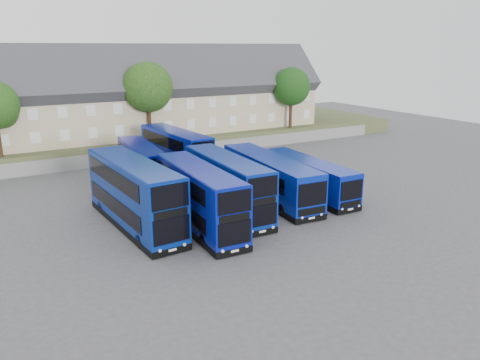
# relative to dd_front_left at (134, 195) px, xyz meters

# --- Properties ---
(ground) EXTENTS (120.00, 120.00, 0.00)m
(ground) POSITION_rel_dd_front_left_xyz_m (6.56, -4.67, -2.41)
(ground) COLOR #4B4B50
(ground) RESTS_ON ground
(retaining_wall) EXTENTS (70.00, 0.40, 1.50)m
(retaining_wall) POSITION_rel_dd_front_left_xyz_m (6.56, 19.33, -1.66)
(retaining_wall) COLOR slate
(retaining_wall) RESTS_ON ground
(earth_bank) EXTENTS (80.00, 20.00, 2.00)m
(earth_bank) POSITION_rel_dd_front_left_xyz_m (6.56, 29.33, -1.41)
(earth_bank) COLOR #46502D
(earth_bank) RESTS_ON ground
(terrace_row) EXTENTS (54.00, 10.40, 11.20)m
(terrace_row) POSITION_rel_dd_front_left_xyz_m (6.56, 25.33, 4.19)
(terrace_row) COLOR tan
(terrace_row) RESTS_ON earth_bank
(dd_front_left) EXTENTS (3.63, 12.46, 4.89)m
(dd_front_left) POSITION_rel_dd_front_left_xyz_m (0.00, 0.00, 0.00)
(dd_front_left) COLOR navy
(dd_front_left) RESTS_ON ground
(dd_front_mid) EXTENTS (3.05, 11.47, 4.52)m
(dd_front_mid) POSITION_rel_dd_front_left_xyz_m (3.98, -2.56, -0.19)
(dd_front_mid) COLOR #081695
(dd_front_mid) RESTS_ON ground
(dd_front_right) EXTENTS (3.08, 11.43, 4.50)m
(dd_front_right) POSITION_rel_dd_front_left_xyz_m (7.25, -0.73, -0.19)
(dd_front_right) COLOR #072591
(dd_front_right) RESTS_ON ground
(dd_rear_left) EXTENTS (3.23, 10.39, 4.07)m
(dd_rear_left) POSITION_rel_dd_front_left_xyz_m (3.63, 9.21, -0.41)
(dd_rear_left) COLOR #070C83
(dd_rear_left) RESTS_ON ground
(dd_rear_right) EXTENTS (3.54, 11.60, 4.55)m
(dd_rear_right) POSITION_rel_dd_front_left_xyz_m (8.27, 12.26, -0.17)
(dd_rear_right) COLOR #071A91
(dd_rear_right) RESTS_ON ground
(coach_east_a) EXTENTS (3.88, 13.54, 3.65)m
(coach_east_a) POSITION_rel_dd_front_left_xyz_m (12.18, 0.66, -0.61)
(coach_east_a) COLOR #08229E
(coach_east_a) RESTS_ON ground
(coach_east_b) EXTENTS (2.88, 11.72, 3.18)m
(coach_east_b) POSITION_rel_dd_front_left_xyz_m (15.77, -0.14, -0.85)
(coach_east_b) COLOR #081C9B
(coach_east_b) RESTS_ON ground
(tree_mid) EXTENTS (5.76, 5.76, 9.18)m
(tree_mid) POSITION_rel_dd_front_left_xyz_m (8.71, 20.93, 5.66)
(tree_mid) COLOR #382314
(tree_mid) RESTS_ON earth_bank
(tree_east) EXTENTS (5.12, 5.12, 8.16)m
(tree_east) POSITION_rel_dd_front_left_xyz_m (28.71, 20.43, 4.98)
(tree_east) COLOR #382314
(tree_east) RESTS_ON earth_bank
(tree_far) EXTENTS (5.44, 5.44, 8.67)m
(tree_far) POSITION_rel_dd_front_left_xyz_m (34.71, 27.43, 5.32)
(tree_far) COLOR #382314
(tree_far) RESTS_ON earth_bank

